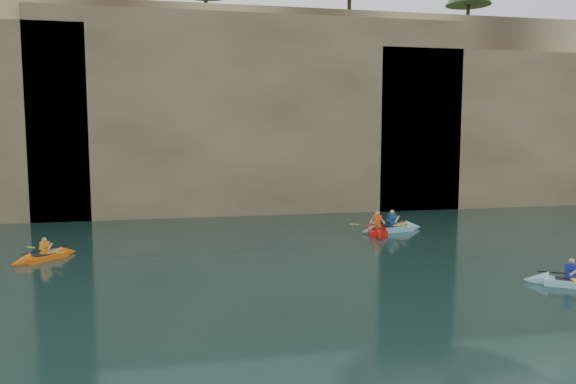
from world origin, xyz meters
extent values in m
cube|color=tan|center=(0.00, 30.00, 6.00)|extent=(70.00, 16.00, 12.00)
cube|color=#957F5A|center=(2.00, 22.60, 5.70)|extent=(24.00, 2.40, 11.40)
cube|color=#957F5A|center=(22.00, 22.60, 4.92)|extent=(26.00, 2.40, 9.84)
cube|color=black|center=(-4.00, 21.95, 1.60)|extent=(3.50, 1.00, 3.20)
cube|color=black|center=(10.00, 21.95, 2.25)|extent=(5.00, 1.00, 4.50)
cube|color=orange|center=(-7.52, 12.57, 0.11)|extent=(1.93, 1.97, 0.23)
cone|color=orange|center=(-6.84, 13.29, 0.11)|extent=(0.97, 0.97, 0.63)
cone|color=orange|center=(-8.21, 11.86, 0.11)|extent=(0.97, 0.97, 0.63)
cube|color=black|center=(-7.63, 12.47, 0.20)|extent=(0.66, 0.67, 0.04)
cube|color=orange|center=(-7.52, 12.57, 0.44)|extent=(0.33, 0.33, 0.42)
sphere|color=tan|center=(-7.52, 12.57, 0.74)|extent=(0.18, 0.18, 0.18)
cylinder|color=black|center=(-7.52, 12.57, 0.37)|extent=(1.31, 1.37, 0.04)
cube|color=yellow|center=(-8.12, 13.15, 0.37)|extent=(0.36, 0.35, 0.02)
cube|color=yellow|center=(-6.92, 12.00, 0.37)|extent=(0.36, 0.35, 0.02)
cube|color=#8ECFEE|center=(9.01, 5.50, 0.12)|extent=(2.13, 1.69, 0.24)
cone|color=#8ECFEE|center=(8.18, 6.03, 0.12)|extent=(0.97, 0.94, 0.65)
cube|color=black|center=(8.89, 5.58, 0.21)|extent=(0.68, 0.64, 0.04)
cube|color=navy|center=(9.01, 5.50, 0.46)|extent=(0.35, 0.32, 0.43)
sphere|color=tan|center=(9.01, 5.50, 0.77)|extent=(0.18, 0.18, 0.18)
cylinder|color=black|center=(9.01, 5.50, 0.38)|extent=(1.64, 1.05, 0.04)
cube|color=yellow|center=(9.47, 6.23, 0.38)|extent=(0.29, 0.40, 0.02)
cube|color=yellow|center=(8.56, 4.78, 0.38)|extent=(0.29, 0.40, 0.02)
cube|color=red|center=(6.35, 14.93, 0.14)|extent=(1.54, 2.81, 0.28)
cone|color=red|center=(6.71, 16.15, 0.14)|extent=(1.01, 1.13, 0.78)
cone|color=red|center=(5.99, 13.72, 0.14)|extent=(1.01, 1.13, 0.78)
cube|color=black|center=(6.30, 14.79, 0.25)|extent=(0.62, 0.67, 0.04)
cube|color=#DC5812|center=(6.35, 14.93, 0.56)|extent=(0.32, 0.40, 0.52)
sphere|color=tan|center=(6.35, 14.93, 0.93)|extent=(0.22, 0.22, 0.22)
cylinder|color=black|center=(6.35, 14.93, 0.42)|extent=(0.69, 2.21, 0.04)
cube|color=yellow|center=(5.34, 15.23, 0.42)|extent=(0.43, 0.20, 0.02)
cube|color=yellow|center=(7.35, 14.63, 0.42)|extent=(0.43, 0.20, 0.02)
cube|color=#83C2DC|center=(7.22, 15.29, 0.14)|extent=(2.68, 1.34, 0.28)
cone|color=#83C2DC|center=(8.40, 15.55, 0.14)|extent=(1.05, 0.95, 0.77)
cone|color=#83C2DC|center=(6.04, 15.02, 0.14)|extent=(1.05, 0.95, 0.77)
cube|color=black|center=(7.07, 15.25, 0.25)|extent=(0.64, 0.59, 0.04)
cube|color=navy|center=(7.22, 15.29, 0.55)|extent=(0.39, 0.30, 0.51)
sphere|color=tan|center=(7.22, 15.29, 0.92)|extent=(0.22, 0.22, 0.22)
cylinder|color=black|center=(7.22, 15.29, 0.42)|extent=(2.22, 0.53, 0.04)
cube|color=yellow|center=(6.99, 16.30, 0.42)|extent=(0.17, 0.43, 0.02)
cube|color=yellow|center=(7.44, 14.28, 0.42)|extent=(0.17, 0.43, 0.02)
camera|label=1|loc=(-2.98, -9.12, 4.80)|focal=35.00mm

